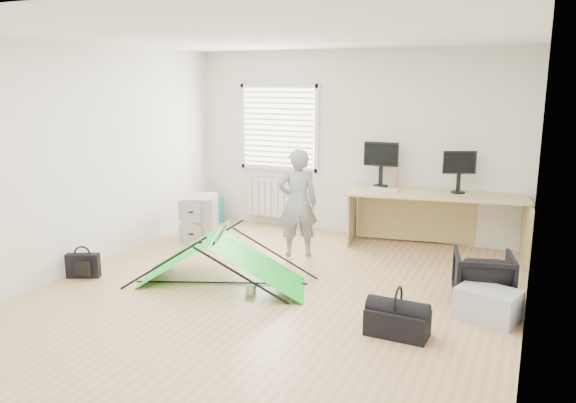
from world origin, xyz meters
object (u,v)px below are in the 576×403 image
at_px(kite, 221,258).
at_px(laptop_bag, 83,266).
at_px(office_chair, 483,278).
at_px(filing_cabinet, 201,218).
at_px(person, 298,203).
at_px(desk, 434,222).
at_px(monitor_left, 381,170).
at_px(monitor_right, 459,178).
at_px(duffel_bag, 397,323).
at_px(thermos, 396,179).
at_px(storage_crate, 488,304).

xyz_separation_m(kite, laptop_bag, (-1.59, -0.48, -0.16)).
height_order(office_chair, laptop_bag, office_chair).
bearing_deg(filing_cabinet, office_chair, -34.02).
distance_m(person, laptop_bag, 2.72).
bearing_deg(desk, person, -158.23).
bearing_deg(monitor_left, kite, -117.08).
distance_m(monitor_right, person, 2.17).
xyz_separation_m(kite, duffel_bag, (2.13, -0.48, -0.18)).
relative_size(desk, filing_cabinet, 3.59).
height_order(thermos, laptop_bag, thermos).
bearing_deg(thermos, office_chair, -52.89).
height_order(filing_cabinet, storage_crate, filing_cabinet).
distance_m(filing_cabinet, laptop_bag, 1.95).
bearing_deg(person, thermos, -159.00).
bearing_deg(desk, office_chair, -72.86).
bearing_deg(duffel_bag, kite, 169.28).
xyz_separation_m(filing_cabinet, duffel_bag, (3.31, -1.90, -0.20)).
distance_m(filing_cabinet, duffel_bag, 3.83).
bearing_deg(person, monitor_left, -153.87).
xyz_separation_m(filing_cabinet, kite, (1.18, -1.42, -0.02)).
height_order(person, laptop_bag, person).
height_order(monitor_left, kite, monitor_left).
bearing_deg(duffel_bag, person, 136.17).
bearing_deg(duffel_bag, monitor_right, 90.09).
bearing_deg(desk, monitor_right, 18.48).
height_order(person, kite, person).
relative_size(storage_crate, laptop_bag, 1.45).
xyz_separation_m(monitor_right, laptop_bag, (-3.81, -2.89, -0.86)).
xyz_separation_m(desk, monitor_left, (-0.79, 0.16, 0.63)).
bearing_deg(duffel_bag, filing_cabinet, 152.07).
xyz_separation_m(desk, person, (-1.59, -0.94, 0.31)).
relative_size(person, storage_crate, 2.55).
bearing_deg(monitor_left, person, -127.43).
xyz_separation_m(monitor_left, monitor_right, (1.06, -0.02, -0.02)).
bearing_deg(duffel_bag, storage_crate, 46.19).
bearing_deg(desk, filing_cabinet, -173.68).
relative_size(desk, person, 1.65).
xyz_separation_m(person, duffel_bag, (1.77, -1.81, -0.59)).
distance_m(monitor_right, laptop_bag, 4.86).
relative_size(thermos, office_chair, 0.40).
bearing_deg(office_chair, monitor_left, -60.55).
relative_size(thermos, person, 0.17).
xyz_separation_m(office_chair, kite, (-2.75, -0.66, 0.03)).
bearing_deg(laptop_bag, monitor_left, 21.72).
xyz_separation_m(monitor_right, duffel_bag, (-0.09, -2.89, -0.88)).
distance_m(office_chair, kite, 2.82).
distance_m(desk, duffel_bag, 2.77).
bearing_deg(thermos, filing_cabinet, -157.34).
bearing_deg(office_chair, laptop_bag, 2.40).
height_order(person, duffel_bag, person).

